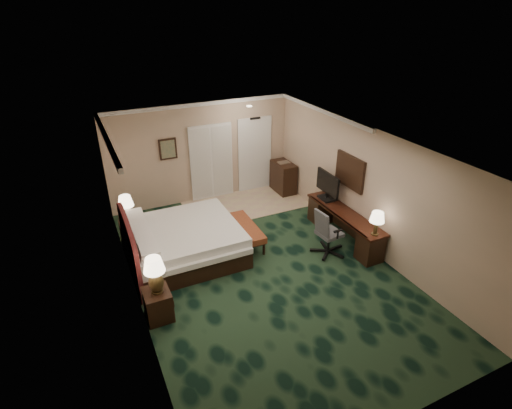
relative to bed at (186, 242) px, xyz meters
name	(u,v)px	position (x,y,z in m)	size (l,w,h in m)	color
floor	(263,270)	(1.28, -1.20, -0.36)	(5.00, 7.50, 0.00)	black
ceiling	(264,146)	(1.28, -1.20, 2.34)	(5.00, 7.50, 0.00)	silver
wall_back	(202,153)	(1.28, 2.55, 0.99)	(5.00, 0.00, 2.70)	tan
wall_front	(406,352)	(1.28, -4.95, 0.99)	(5.00, 0.00, 2.70)	tan
wall_left	(130,244)	(-1.22, -1.20, 0.99)	(0.00, 7.50, 2.70)	tan
wall_right	(368,190)	(3.78, -1.20, 0.99)	(0.00, 7.50, 2.70)	tan
crown_molding	(264,149)	(1.28, -1.20, 2.29)	(5.00, 7.50, 0.10)	white
tile_patch	(246,204)	(2.18, 1.70, -0.35)	(3.20, 1.70, 0.01)	#CAB38D
headboard	(130,246)	(-1.16, -0.20, 0.34)	(0.12, 2.00, 1.40)	#4A1912
entry_door	(255,155)	(2.83, 2.52, 0.69)	(1.02, 0.06, 2.18)	white
closet_doors	(212,162)	(1.53, 2.51, 0.69)	(1.20, 0.06, 2.10)	beige
wall_art	(168,149)	(0.38, 2.51, 1.24)	(0.45, 0.06, 0.55)	#4C6654
wall_mirror	(350,172)	(3.74, -0.60, 1.19)	(0.05, 0.95, 0.75)	white
bed	(186,242)	(0.00, 0.00, 0.00)	(2.24, 2.08, 0.71)	white
nightstand_near	(158,304)	(-0.98, -1.63, -0.08)	(0.45, 0.51, 0.56)	black
nightstand_far	(131,233)	(-0.98, 0.99, -0.08)	(0.44, 0.51, 0.55)	black
lamp_near	(155,275)	(-0.96, -1.62, 0.54)	(0.36, 0.36, 0.68)	black
lamp_far	(127,209)	(-0.99, 1.04, 0.52)	(0.34, 0.34, 0.64)	black
bed_bench	(245,234)	(1.36, -0.08, -0.12)	(0.48, 1.39, 0.47)	maroon
desk	(343,226)	(3.50, -0.88, -0.01)	(0.51, 2.39, 0.69)	black
tv	(327,186)	(3.51, -0.13, 0.68)	(0.07, 0.88, 0.68)	black
desk_lamp	(376,223)	(3.48, -1.92, 0.60)	(0.30, 0.30, 0.53)	black
desk_chair	(330,231)	(2.86, -1.22, 0.19)	(0.63, 0.59, 1.09)	#404149
minibar	(283,177)	(3.50, 2.00, 0.08)	(0.46, 0.83, 0.88)	black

